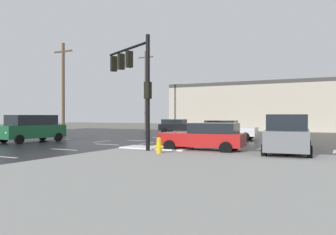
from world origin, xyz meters
TOP-DOWN VIEW (x-y plane):
  - ground_plane at (0.00, 0.00)m, footprint 120.00×120.00m
  - road_asphalt at (0.00, 0.00)m, footprint 44.00×44.00m
  - sidewalk_corner at (12.00, -12.00)m, footprint 18.00×18.00m
  - snow_strip_curbside at (5.00, -4.00)m, footprint 4.00×1.60m
  - lane_markings at (1.20, -1.38)m, footprint 36.15×36.15m
  - traffic_signal_mast at (3.88, -4.55)m, footprint 4.27×2.45m
  - fire_hydrant at (6.38, -6.16)m, footprint 0.48×0.26m
  - strip_building_background at (3.72, 28.19)m, footprint 24.82×8.00m
  - sedan_black at (-2.01, 13.50)m, footprint 4.64×2.31m
  - suv_grey at (11.98, -3.05)m, footprint 2.55×4.97m
  - suv_green at (-6.29, -2.90)m, footprint 2.62×5.00m
  - sedan_white at (5.77, 6.69)m, footprint 4.62×2.23m
  - sedan_red at (7.77, -3.53)m, footprint 4.64×2.31m
  - utility_pole_far at (-9.31, 3.39)m, footprint 2.20×0.28m
  - utility_pole_distant at (-8.52, 17.23)m, footprint 2.20×0.28m

SIDE VIEW (x-z plane):
  - ground_plane at x=0.00m, z-range 0.00..0.00m
  - road_asphalt at x=0.00m, z-range 0.00..0.02m
  - lane_markings at x=1.20m, z-range 0.02..0.03m
  - sidewalk_corner at x=12.00m, z-range 0.00..0.14m
  - snow_strip_curbside at x=5.00m, z-range 0.14..0.20m
  - fire_hydrant at x=6.38m, z-range 0.14..0.93m
  - sedan_black at x=-2.01m, z-range 0.06..1.64m
  - sedan_white at x=5.77m, z-range 0.06..1.64m
  - sedan_red at x=7.77m, z-range 0.06..1.64m
  - suv_grey at x=11.98m, z-range 0.08..2.11m
  - suv_green at x=-6.29m, z-range 0.08..2.11m
  - strip_building_background at x=3.72m, z-range 0.00..6.63m
  - traffic_signal_mast at x=3.88m, z-range 1.28..7.44m
  - utility_pole_far at x=-9.31m, z-range 0.21..9.14m
  - utility_pole_distant at x=-8.52m, z-range 0.22..10.65m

